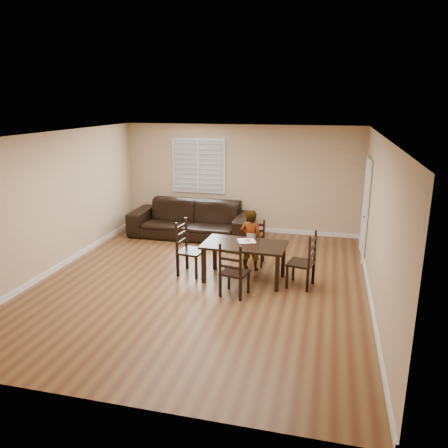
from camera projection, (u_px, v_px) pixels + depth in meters
The scene contains 11 objects.
ground at pixel (202, 282), 8.14m from camera, with size 7.00×7.00×0.00m, color brown.
room at pixel (205, 185), 7.81m from camera, with size 6.04×7.04×2.72m.
dining_table at pixel (244, 248), 8.08m from camera, with size 1.56×0.92×0.71m.
chair_near at pixel (255, 243), 9.03m from camera, with size 0.42×0.40×0.90m.
chair_far at pixel (232, 274), 7.39m from camera, with size 0.51×0.49×0.96m.
chair_left at pixel (185, 249), 8.44m from camera, with size 0.50×0.53×1.07m.
chair_right at pixel (308, 263), 7.79m from camera, with size 0.52×0.54×1.03m.
child at pixel (251, 240), 8.59m from camera, with size 0.45×0.29×1.22m, color gray.
napkin at pixel (247, 241), 8.21m from camera, with size 0.32×0.32×0.00m, color beige.
donut at pixel (248, 240), 8.20m from camera, with size 0.10×0.10×0.04m.
sofa at pixel (192, 219), 10.76m from camera, with size 3.00×1.17×0.88m, color black.
Camera 1 is at (2.20, -7.22, 3.26)m, focal length 35.00 mm.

